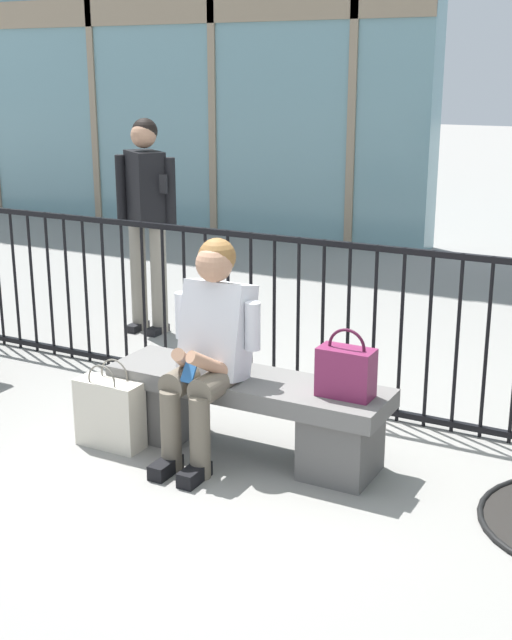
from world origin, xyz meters
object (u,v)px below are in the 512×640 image
Objects in this scene: stone_bench at (248,407)px; bystander_at_railing at (146,210)px; handbag_on_bench at (346,371)px; shopping_bag at (110,413)px; seated_person_with_phone at (209,344)px.

bystander_at_railing is at bearing 137.52° from stone_bench.
bystander_at_railing reaches higher than handbag_on_bench.
handbag_on_bench reaches higher than shopping_bag.
bystander_at_railing is (-1.66, 1.80, 0.35)m from seated_person_with_phone.
handbag_on_bench is at bearing 9.04° from seated_person_with_phone.
stone_bench is at bearing 21.59° from shopping_bag.
stone_bench is 3.16× the size of shopping_bag.
bystander_at_railing is at bearing 132.67° from seated_person_with_phone.
handbag_on_bench is 2.96m from bystander_at_railing.
handbag_on_bench is at bearing -0.99° from stone_bench.
shopping_bag is (-1.31, -0.28, -0.38)m from handbag_on_bench.
stone_bench is 4.39× the size of handbag_on_bench.
bystander_at_railing is (-1.82, 1.67, 0.73)m from stone_bench.
seated_person_with_phone is 0.76m from handbag_on_bench.
seated_person_with_phone is 0.74m from shopping_bag.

